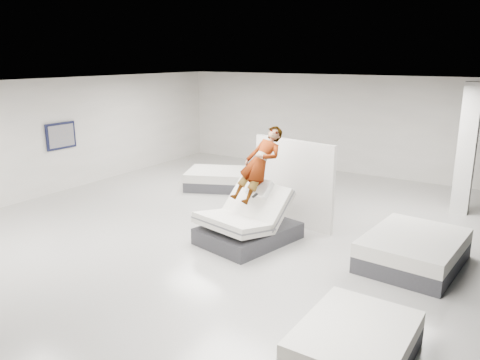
{
  "coord_description": "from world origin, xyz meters",
  "views": [
    {
      "loc": [
        5.33,
        -7.8,
        3.76
      ],
      "look_at": [
        -0.28,
        1.01,
        1.0
      ],
      "focal_mm": 35.0,
      "sensor_mm": 36.0,
      "label": 1
    }
  ],
  "objects_px": {
    "flat_bed_right_far": "(413,250)",
    "flat_bed_right_near": "(355,344)",
    "hero_bed": "(247,224)",
    "wall_poster": "(61,136)",
    "column": "(467,149)",
    "divider_panel": "(293,183)",
    "person": "(259,180)",
    "remote": "(255,195)",
    "flat_bed_left_far": "(221,179)"
  },
  "relations": [
    {
      "from": "person",
      "to": "wall_poster",
      "type": "relative_size",
      "value": 1.85
    },
    {
      "from": "remote",
      "to": "wall_poster",
      "type": "bearing_deg",
      "value": -172.28
    },
    {
      "from": "flat_bed_left_far",
      "to": "wall_poster",
      "type": "xyz_separation_m",
      "value": [
        -3.61,
        -2.66,
        1.34
      ]
    },
    {
      "from": "divider_panel",
      "to": "column",
      "type": "xyz_separation_m",
      "value": [
        3.16,
        3.0,
        0.61
      ]
    },
    {
      "from": "hero_bed",
      "to": "flat_bed_right_far",
      "type": "distance_m",
      "value": 3.27
    },
    {
      "from": "flat_bed_right_near",
      "to": "flat_bed_left_far",
      "type": "height_order",
      "value": "flat_bed_left_far"
    },
    {
      "from": "person",
      "to": "column",
      "type": "xyz_separation_m",
      "value": [
        3.39,
        4.14,
        0.32
      ]
    },
    {
      "from": "flat_bed_right_far",
      "to": "wall_poster",
      "type": "xyz_separation_m",
      "value": [
        -9.66,
        -0.22,
        1.31
      ]
    },
    {
      "from": "flat_bed_right_far",
      "to": "column",
      "type": "height_order",
      "value": "column"
    },
    {
      "from": "flat_bed_left_far",
      "to": "wall_poster",
      "type": "height_order",
      "value": "wall_poster"
    },
    {
      "from": "remote",
      "to": "flat_bed_right_near",
      "type": "relative_size",
      "value": 0.08
    },
    {
      "from": "flat_bed_right_near",
      "to": "column",
      "type": "relative_size",
      "value": 0.55
    },
    {
      "from": "divider_panel",
      "to": "flat_bed_left_far",
      "type": "relative_size",
      "value": 0.93
    },
    {
      "from": "flat_bed_right_far",
      "to": "column",
      "type": "xyz_separation_m",
      "value": [
        0.27,
        3.78,
        1.31
      ]
    },
    {
      "from": "flat_bed_right_far",
      "to": "wall_poster",
      "type": "bearing_deg",
      "value": -178.69
    },
    {
      "from": "divider_panel",
      "to": "remote",
      "type": "bearing_deg",
      "value": -82.05
    },
    {
      "from": "divider_panel",
      "to": "person",
      "type": "bearing_deg",
      "value": -90.15
    },
    {
      "from": "person",
      "to": "wall_poster",
      "type": "xyz_separation_m",
      "value": [
        -6.54,
        0.14,
        0.32
      ]
    },
    {
      "from": "flat_bed_right_far",
      "to": "column",
      "type": "bearing_deg",
      "value": 85.9
    },
    {
      "from": "remote",
      "to": "divider_panel",
      "type": "height_order",
      "value": "divider_panel"
    },
    {
      "from": "divider_panel",
      "to": "column",
      "type": "bearing_deg",
      "value": 55.0
    },
    {
      "from": "remote",
      "to": "column",
      "type": "height_order",
      "value": "column"
    },
    {
      "from": "flat_bed_right_far",
      "to": "flat_bed_right_near",
      "type": "bearing_deg",
      "value": -89.3
    },
    {
      "from": "flat_bed_right_near",
      "to": "divider_panel",
      "type": "bearing_deg",
      "value": 125.31
    },
    {
      "from": "hero_bed",
      "to": "flat_bed_left_far",
      "type": "bearing_deg",
      "value": 132.38
    },
    {
      "from": "flat_bed_right_far",
      "to": "divider_panel",
      "type": "bearing_deg",
      "value": 164.86
    },
    {
      "from": "hero_bed",
      "to": "wall_poster",
      "type": "distance_m",
      "value": 6.6
    },
    {
      "from": "hero_bed",
      "to": "flat_bed_right_near",
      "type": "height_order",
      "value": "hero_bed"
    },
    {
      "from": "hero_bed",
      "to": "person",
      "type": "xyz_separation_m",
      "value": [
        0.07,
        0.33,
        0.9
      ]
    },
    {
      "from": "divider_panel",
      "to": "flat_bed_left_far",
      "type": "height_order",
      "value": "divider_panel"
    },
    {
      "from": "remote",
      "to": "flat_bed_left_far",
      "type": "relative_size",
      "value": 0.06
    },
    {
      "from": "divider_panel",
      "to": "flat_bed_right_far",
      "type": "height_order",
      "value": "divider_panel"
    },
    {
      "from": "person",
      "to": "flat_bed_right_far",
      "type": "xyz_separation_m",
      "value": [
        3.12,
        0.36,
        -0.99
      ]
    },
    {
      "from": "remote",
      "to": "flat_bed_right_far",
      "type": "distance_m",
      "value": 3.17
    },
    {
      "from": "flat_bed_left_far",
      "to": "hero_bed",
      "type": "bearing_deg",
      "value": -47.62
    },
    {
      "from": "hero_bed",
      "to": "flat_bed_left_far",
      "type": "distance_m",
      "value": 4.24
    },
    {
      "from": "flat_bed_right_far",
      "to": "person",
      "type": "bearing_deg",
      "value": -173.38
    },
    {
      "from": "remote",
      "to": "flat_bed_right_near",
      "type": "bearing_deg",
      "value": -28.46
    },
    {
      "from": "person",
      "to": "flat_bed_left_far",
      "type": "distance_m",
      "value": 4.17
    },
    {
      "from": "person",
      "to": "flat_bed_right_far",
      "type": "bearing_deg",
      "value": 18.88
    },
    {
      "from": "flat_bed_right_far",
      "to": "flat_bed_right_near",
      "type": "distance_m",
      "value": 3.35
    },
    {
      "from": "remote",
      "to": "wall_poster",
      "type": "distance_m",
      "value": 6.72
    },
    {
      "from": "hero_bed",
      "to": "column",
      "type": "distance_m",
      "value": 5.79
    },
    {
      "from": "hero_bed",
      "to": "flat_bed_left_far",
      "type": "xyz_separation_m",
      "value": [
        -2.85,
        3.13,
        -0.12
      ]
    },
    {
      "from": "person",
      "to": "column",
      "type": "distance_m",
      "value": 5.36
    },
    {
      "from": "hero_bed",
      "to": "divider_panel",
      "type": "relative_size",
      "value": 1.01
    },
    {
      "from": "wall_poster",
      "to": "hero_bed",
      "type": "bearing_deg",
      "value": -4.17
    },
    {
      "from": "column",
      "to": "divider_panel",
      "type": "bearing_deg",
      "value": -136.5
    },
    {
      "from": "remote",
      "to": "flat_bed_left_far",
      "type": "height_order",
      "value": "remote"
    },
    {
      "from": "flat_bed_right_near",
      "to": "wall_poster",
      "type": "xyz_separation_m",
      "value": [
        -9.7,
        3.13,
        1.36
      ]
    }
  ]
}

